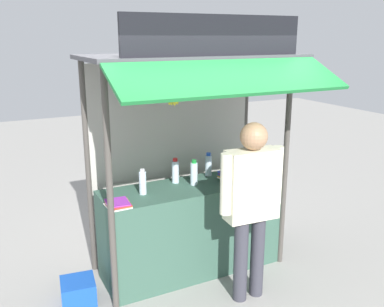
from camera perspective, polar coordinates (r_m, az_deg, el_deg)
name	(u,v)px	position (r m, az deg, el deg)	size (l,w,h in m)	color
ground_plane	(192,268)	(4.90, 0.00, -15.10)	(20.00, 20.00, 0.00)	gray
stall_counter	(192,228)	(4.67, 0.00, -9.95)	(1.94, 0.63, 0.97)	#385B4C
stall_structure	(187,124)	(4.42, -0.74, 4.01)	(2.14, 1.53, 2.67)	#4C4742
water_bottle_front_right	(143,182)	(4.24, -6.63, -3.88)	(0.07, 0.07, 0.26)	silver
water_bottle_mid_right	(175,171)	(4.54, -2.25, -2.39)	(0.08, 0.08, 0.27)	silver
water_bottle_front_left	(194,173)	(4.47, 0.27, -2.66)	(0.08, 0.08, 0.27)	silver
water_bottle_right	(208,165)	(4.77, 2.21, -1.54)	(0.07, 0.07, 0.27)	silver
magazine_stack_far_left	(257,173)	(4.83, 8.70, -2.55)	(0.22, 0.31, 0.07)	purple
magazine_stack_back_left	(118,204)	(4.01, -9.88, -6.67)	(0.24, 0.26, 0.04)	white
magazine_stack_back_right	(234,177)	(4.63, 5.61, -3.15)	(0.28, 0.33, 0.09)	green
banana_bunch_inner_right	(265,87)	(4.19, 9.73, 8.80)	(0.10, 0.10, 0.25)	#332D23
banana_bunch_rightmost	(221,88)	(3.92, 3.93, 8.70)	(0.10, 0.10, 0.23)	#332D23
banana_bunch_inner_left	(173,97)	(3.71, -2.55, 7.64)	(0.11, 0.11, 0.28)	#332D23
vendor_person	(251,196)	(4.00, 7.98, -5.73)	(0.67, 0.25, 1.76)	#383842
plastic_crate	(78,291)	(4.46, -15.01, -17.39)	(0.32, 0.32, 0.22)	#194CB2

